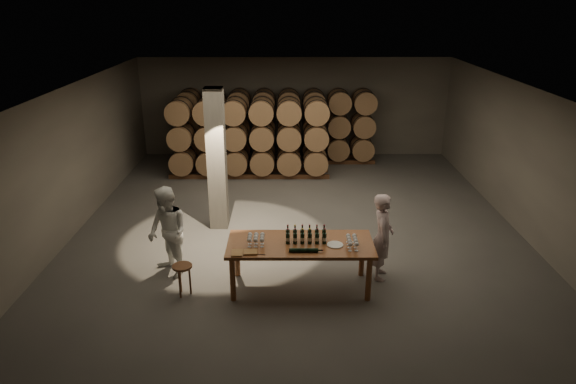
{
  "coord_description": "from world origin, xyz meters",
  "views": [
    {
      "loc": [
        -0.23,
        -10.69,
        5.0
      ],
      "look_at": [
        -0.22,
        -0.49,
        1.1
      ],
      "focal_mm": 32.0,
      "sensor_mm": 36.0,
      "label": 1
    }
  ],
  "objects_px": {
    "plate": "(335,245)",
    "stool": "(182,271)",
    "tasting_table": "(300,248)",
    "notebook_near": "(250,252)",
    "person_woman": "(168,232)",
    "bottle_cluster": "(306,236)",
    "person_man": "(382,237)"
  },
  "relations": [
    {
      "from": "tasting_table",
      "to": "plate",
      "type": "bearing_deg",
      "value": -8.6
    },
    {
      "from": "person_man",
      "to": "person_woman",
      "type": "xyz_separation_m",
      "value": [
        -4.0,
        0.11,
        0.04
      ]
    },
    {
      "from": "tasting_table",
      "to": "notebook_near",
      "type": "xyz_separation_m",
      "value": [
        -0.86,
        -0.38,
        0.12
      ]
    },
    {
      "from": "tasting_table",
      "to": "bottle_cluster",
      "type": "relative_size",
      "value": 3.59
    },
    {
      "from": "plate",
      "to": "bottle_cluster",
      "type": "bearing_deg",
      "value": 164.57
    },
    {
      "from": "notebook_near",
      "to": "stool",
      "type": "relative_size",
      "value": 0.41
    },
    {
      "from": "bottle_cluster",
      "to": "plate",
      "type": "bearing_deg",
      "value": -15.43
    },
    {
      "from": "notebook_near",
      "to": "person_woman",
      "type": "height_order",
      "value": "person_woman"
    },
    {
      "from": "person_man",
      "to": "person_woman",
      "type": "height_order",
      "value": "person_woman"
    },
    {
      "from": "notebook_near",
      "to": "person_man",
      "type": "relative_size",
      "value": 0.14
    },
    {
      "from": "plate",
      "to": "stool",
      "type": "distance_m",
      "value": 2.73
    },
    {
      "from": "plate",
      "to": "notebook_near",
      "type": "bearing_deg",
      "value": -168.96
    },
    {
      "from": "bottle_cluster",
      "to": "person_man",
      "type": "xyz_separation_m",
      "value": [
        1.43,
        0.33,
        -0.17
      ]
    },
    {
      "from": "stool",
      "to": "tasting_table",
      "type": "bearing_deg",
      "value": 6.82
    },
    {
      "from": "plate",
      "to": "person_woman",
      "type": "xyz_separation_m",
      "value": [
        -3.07,
        0.58,
        -0.03
      ]
    },
    {
      "from": "stool",
      "to": "bottle_cluster",
      "type": "bearing_deg",
      "value": 7.75
    },
    {
      "from": "notebook_near",
      "to": "person_woman",
      "type": "relative_size",
      "value": 0.14
    },
    {
      "from": "tasting_table",
      "to": "bottle_cluster",
      "type": "distance_m",
      "value": 0.24
    },
    {
      "from": "plate",
      "to": "stool",
      "type": "bearing_deg",
      "value": -176.67
    },
    {
      "from": "stool",
      "to": "person_woman",
      "type": "xyz_separation_m",
      "value": [
        -0.39,
        0.73,
        0.4
      ]
    },
    {
      "from": "bottle_cluster",
      "to": "tasting_table",
      "type": "bearing_deg",
      "value": -154.46
    },
    {
      "from": "tasting_table",
      "to": "person_man",
      "type": "bearing_deg",
      "value": 13.96
    },
    {
      "from": "tasting_table",
      "to": "notebook_near",
      "type": "height_order",
      "value": "notebook_near"
    },
    {
      "from": "person_woman",
      "to": "stool",
      "type": "bearing_deg",
      "value": -12.65
    },
    {
      "from": "bottle_cluster",
      "to": "person_woman",
      "type": "bearing_deg",
      "value": 170.33
    },
    {
      "from": "plate",
      "to": "person_woman",
      "type": "distance_m",
      "value": 3.13
    },
    {
      "from": "bottle_cluster",
      "to": "person_man",
      "type": "relative_size",
      "value": 0.43
    },
    {
      "from": "notebook_near",
      "to": "person_woman",
      "type": "xyz_separation_m",
      "value": [
        -1.6,
        0.86,
        -0.04
      ]
    },
    {
      "from": "person_man",
      "to": "bottle_cluster",
      "type": "bearing_deg",
      "value": 113.94
    },
    {
      "from": "person_man",
      "to": "stool",
      "type": "bearing_deg",
      "value": 110.74
    },
    {
      "from": "bottle_cluster",
      "to": "stool",
      "type": "bearing_deg",
      "value": -172.25
    },
    {
      "from": "tasting_table",
      "to": "stool",
      "type": "xyz_separation_m",
      "value": [
        -2.08,
        -0.25,
        -0.32
      ]
    }
  ]
}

